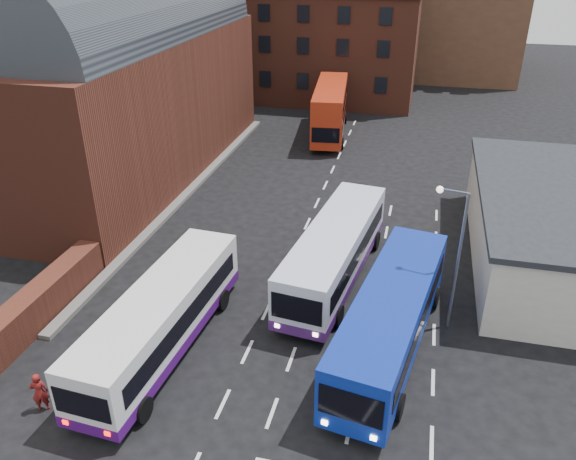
% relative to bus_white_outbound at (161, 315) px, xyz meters
% --- Properties ---
extents(ground, '(180.00, 180.00, 0.00)m').
position_rel_bus_white_outbound_xyz_m(ground, '(3.62, -1.77, -1.80)').
color(ground, black).
extents(railway_station, '(12.00, 28.00, 16.00)m').
position_rel_bus_white_outbound_xyz_m(railway_station, '(-11.88, 19.23, 5.84)').
color(railway_station, '#602B1E').
rests_on(railway_station, ground).
extents(forecourt_wall, '(1.20, 10.00, 1.80)m').
position_rel_bus_white_outbound_xyz_m(forecourt_wall, '(-6.58, 0.23, -0.90)').
color(forecourt_wall, '#602B1E').
rests_on(forecourt_wall, ground).
extents(cream_building, '(10.40, 16.40, 4.25)m').
position_rel_bus_white_outbound_xyz_m(cream_building, '(18.62, 12.23, 0.36)').
color(cream_building, beige).
rests_on(cream_building, ground).
extents(brick_terrace, '(22.00, 10.00, 11.00)m').
position_rel_bus_white_outbound_xyz_m(brick_terrace, '(-2.38, 44.23, 3.70)').
color(brick_terrace, brown).
rests_on(brick_terrace, ground).
extents(castle_keep, '(22.00, 22.00, 12.00)m').
position_rel_bus_white_outbound_xyz_m(castle_keep, '(9.62, 64.23, 4.20)').
color(castle_keep, brown).
rests_on(castle_keep, ground).
extents(bus_white_outbound, '(3.36, 11.31, 3.05)m').
position_rel_bus_white_outbound_xyz_m(bus_white_outbound, '(0.00, 0.00, 0.00)').
color(bus_white_outbound, white).
rests_on(bus_white_outbound, ground).
extents(bus_white_inbound, '(4.05, 11.86, 3.17)m').
position_rel_bus_white_outbound_xyz_m(bus_white_inbound, '(6.34, 7.32, 0.07)').
color(bus_white_inbound, silver).
rests_on(bus_white_inbound, ground).
extents(bus_blue, '(4.47, 11.88, 3.17)m').
position_rel_bus_white_outbound_xyz_m(bus_blue, '(9.62, 2.22, 0.07)').
color(bus_blue, '#0C2699').
rests_on(bus_blue, ground).
extents(bus_red_double, '(3.85, 11.57, 4.54)m').
position_rel_bus_white_outbound_xyz_m(bus_red_double, '(1.88, 31.33, 0.61)').
color(bus_red_double, '#B72D13').
rests_on(bus_red_double, ground).
extents(street_lamp, '(1.39, 0.46, 6.93)m').
position_rel_bus_white_outbound_xyz_m(street_lamp, '(11.99, 4.68, 2.38)').
color(street_lamp, slate).
rests_on(street_lamp, ground).
extents(pedestrian_red, '(0.76, 0.66, 1.75)m').
position_rel_bus_white_outbound_xyz_m(pedestrian_red, '(-3.04, -4.46, -0.93)').
color(pedestrian_red, maroon).
rests_on(pedestrian_red, ground).
extents(pedestrian_beige, '(0.91, 0.78, 1.62)m').
position_rel_bus_white_outbound_xyz_m(pedestrian_beige, '(-0.77, -3.16, -0.99)').
color(pedestrian_beige, '#B3AC88').
rests_on(pedestrian_beige, ground).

